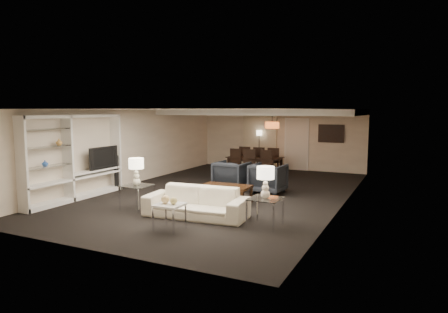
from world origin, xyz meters
TOP-DOWN VIEW (x-y plane):
  - floor at (0.00, 0.00)m, footprint 11.00×11.00m
  - ceiling at (0.00, 0.00)m, footprint 7.00×11.00m
  - wall_back at (0.00, 5.50)m, footprint 7.00×0.02m
  - wall_front at (0.00, -5.50)m, footprint 7.00×0.02m
  - wall_left at (-3.50, 0.00)m, footprint 0.02×11.00m
  - wall_right at (3.50, 0.00)m, footprint 0.02×11.00m
  - ceiling_soffit at (0.00, 3.50)m, footprint 7.00×4.00m
  - curtains at (-0.90, 5.42)m, footprint 1.50×0.12m
  - door at (0.70, 5.47)m, footprint 0.90×0.05m
  - painting at (2.10, 5.46)m, footprint 0.95×0.04m
  - media_unit at (-3.31, -2.60)m, footprint 0.38×3.40m
  - pendant_light at (0.30, 3.50)m, footprint 0.52×0.52m
  - sofa at (0.61, -2.76)m, footprint 2.46×1.12m
  - coffee_table at (0.61, -1.16)m, footprint 1.34×0.81m
  - armchair_left at (0.01, 0.54)m, footprint 0.98×1.00m
  - armchair_right at (1.21, 0.54)m, footprint 1.00×1.03m
  - side_table_left at (-1.09, -2.76)m, footprint 0.70×0.70m
  - side_table_right at (2.31, -2.76)m, footprint 0.68×0.68m
  - table_lamp_left at (-1.09, -2.76)m, footprint 0.38×0.38m
  - table_lamp_right at (2.31, -2.76)m, footprint 0.40×0.40m
  - marble_table at (0.61, -3.86)m, footprint 0.56×0.56m
  - gold_gourd_a at (0.51, -3.86)m, footprint 0.18×0.18m
  - gold_gourd_b at (0.71, -3.86)m, footprint 0.15×0.15m
  - television at (-3.28, -1.64)m, footprint 1.13×0.15m
  - vase_blue at (-3.31, -3.60)m, footprint 0.15×0.15m
  - vase_amber at (-3.31, -3.13)m, footprint 0.16×0.16m
  - floor_speaker at (-3.20, -1.06)m, footprint 0.16×0.16m
  - dining_table at (-0.35, 3.41)m, footprint 2.04×1.21m
  - chair_nl at (-0.95, 2.76)m, footprint 0.51×0.51m
  - chair_nm at (-0.35, 2.76)m, footprint 0.54×0.54m
  - chair_nr at (0.25, 2.76)m, footprint 0.54×0.54m
  - chair_fl at (-0.95, 4.06)m, footprint 0.50×0.50m
  - chair_fm at (-0.35, 4.06)m, footprint 0.50×0.50m
  - chair_fr at (0.25, 4.06)m, footprint 0.49×0.49m
  - floor_lamp at (-0.85, 5.20)m, footprint 0.31×0.31m

SIDE VIEW (x-z plane):
  - floor at x=0.00m, z-range 0.00..0.00m
  - coffee_table at x=0.61m, z-range 0.00..0.47m
  - marble_table at x=0.61m, z-range 0.00..0.55m
  - side_table_left at x=-1.09m, z-range 0.00..0.61m
  - side_table_right at x=2.31m, z-range 0.00..0.61m
  - dining_table at x=-0.35m, z-range 0.00..0.70m
  - sofa at x=0.61m, z-range 0.00..0.70m
  - armchair_left at x=0.01m, z-range 0.00..0.89m
  - armchair_right at x=1.21m, z-range 0.00..0.89m
  - chair_nl at x=-0.95m, z-range 0.00..1.04m
  - chair_nm at x=-0.35m, z-range 0.00..1.04m
  - chair_nr at x=0.25m, z-range 0.00..1.04m
  - chair_fl at x=-0.95m, z-range 0.00..1.04m
  - chair_fm at x=-0.35m, z-range 0.00..1.04m
  - chair_fr at x=0.25m, z-range 0.00..1.04m
  - floor_speaker at x=-3.20m, z-range 0.00..1.08m
  - gold_gourd_b at x=0.71m, z-range 0.55..0.70m
  - gold_gourd_a at x=0.51m, z-range 0.55..0.72m
  - floor_lamp at x=-0.85m, z-range 0.00..1.63m
  - table_lamp_left at x=-1.09m, z-range 0.61..1.29m
  - table_lamp_right at x=2.31m, z-range 0.61..1.29m
  - door at x=0.70m, z-range 0.00..2.10m
  - television at x=-3.28m, z-range 0.75..1.40m
  - vase_blue at x=-3.31m, z-range 1.06..1.22m
  - media_unit at x=-3.31m, z-range 0.00..2.35m
  - curtains at x=-0.90m, z-range 0.00..2.40m
  - wall_back at x=0.00m, z-range 0.00..2.50m
  - wall_front at x=0.00m, z-range 0.00..2.50m
  - wall_left at x=-3.50m, z-range 0.00..2.50m
  - wall_right at x=3.50m, z-range 0.00..2.50m
  - painting at x=2.10m, z-range 1.23..1.88m
  - vase_amber at x=-3.31m, z-range 1.56..1.73m
  - pendant_light at x=0.30m, z-range 1.80..2.04m
  - ceiling_soffit at x=0.00m, z-range 2.30..2.50m
  - ceiling at x=0.00m, z-range 2.49..2.51m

